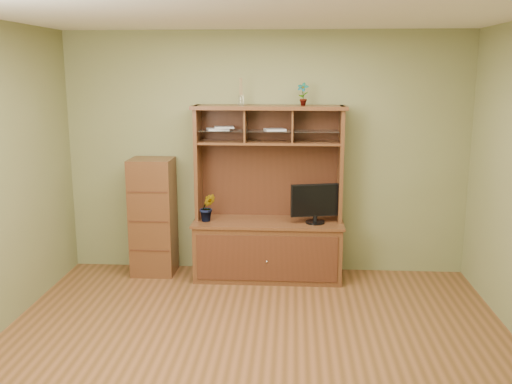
{
  "coord_description": "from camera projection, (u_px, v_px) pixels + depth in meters",
  "views": [
    {
      "loc": [
        0.3,
        -4.34,
        2.27
      ],
      "look_at": [
        -0.06,
        1.2,
        1.08
      ],
      "focal_mm": 40.0,
      "sensor_mm": 36.0,
      "label": 1
    }
  ],
  "objects": [
    {
      "name": "reed_diffuser",
      "position": [
        241.0,
        95.0,
        6.09
      ],
      "size": [
        0.06,
        0.06,
        0.29
      ],
      "color": "silver",
      "rests_on": "media_hutch"
    },
    {
      "name": "side_cabinet",
      "position": [
        153.0,
        217.0,
        6.4
      ],
      "size": [
        0.47,
        0.43,
        1.32
      ],
      "color": "#4E2816",
      "rests_on": "room"
    },
    {
      "name": "orchid_plant",
      "position": [
        207.0,
        207.0,
        6.21
      ],
      "size": [
        0.19,
        0.17,
        0.31
      ],
      "primitive_type": "imported",
      "rotation": [
        0.0,
        0.0,
        0.18
      ],
      "color": "#26571E",
      "rests_on": "media_hutch"
    },
    {
      "name": "top_plant",
      "position": [
        303.0,
        94.0,
        6.05
      ],
      "size": [
        0.15,
        0.12,
        0.24
      ],
      "primitive_type": "imported",
      "rotation": [
        0.0,
        0.0,
        -0.33
      ],
      "color": "#2E6E26",
      "rests_on": "media_hutch"
    },
    {
      "name": "media_hutch",
      "position": [
        268.0,
        231.0,
        6.31
      ],
      "size": [
        1.66,
        0.61,
        1.9
      ],
      "color": "#4E2816",
      "rests_on": "room"
    },
    {
      "name": "magazines",
      "position": [
        238.0,
        129.0,
        6.17
      ],
      "size": [
        0.88,
        0.23,
        0.04
      ],
      "color": "silver",
      "rests_on": "media_hutch"
    },
    {
      "name": "room",
      "position": [
        253.0,
        190.0,
        4.45
      ],
      "size": [
        4.54,
        4.04,
        2.74
      ],
      "color": "#583719",
      "rests_on": "ground"
    },
    {
      "name": "monitor",
      "position": [
        316.0,
        203.0,
        6.12
      ],
      "size": [
        0.53,
        0.21,
        0.43
      ],
      "rotation": [
        0.0,
        0.0,
        0.24
      ],
      "color": "black",
      "rests_on": "media_hutch"
    }
  ]
}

